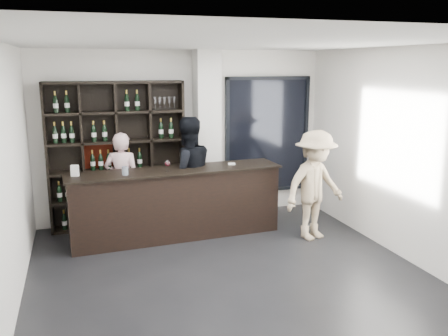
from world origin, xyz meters
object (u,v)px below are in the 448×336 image
object	(u,v)px
taster_pink	(123,181)
customer	(315,185)
tasting_counter	(177,203)
taster_black	(188,174)
wine_shelf	(117,155)

from	to	relation	value
taster_pink	customer	xyz separation A→B (m)	(2.76, -1.35, 0.05)
tasting_counter	taster_black	distance (m)	0.54
tasting_counter	taster_pink	size ratio (longest dim) A/B	2.06
wine_shelf	tasting_counter	size ratio (longest dim) A/B	0.73
taster_black	customer	size ratio (longest dim) A/B	1.09
wine_shelf	customer	xyz separation A→B (m)	(2.81, -1.52, -0.35)
taster_pink	customer	world-z (taller)	customer
taster_black	customer	bearing A→B (deg)	143.27
taster_black	customer	distance (m)	2.02
wine_shelf	taster_pink	bearing A→B (deg)	-73.14
taster_pink	customer	size ratio (longest dim) A/B	0.95
tasting_counter	taster_black	size ratio (longest dim) A/B	1.78
taster_pink	taster_black	xyz separation A→B (m)	(1.00, -0.36, 0.13)
customer	tasting_counter	bearing A→B (deg)	145.73
wine_shelf	tasting_counter	xyz separation A→B (m)	(0.80, -0.82, -0.66)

